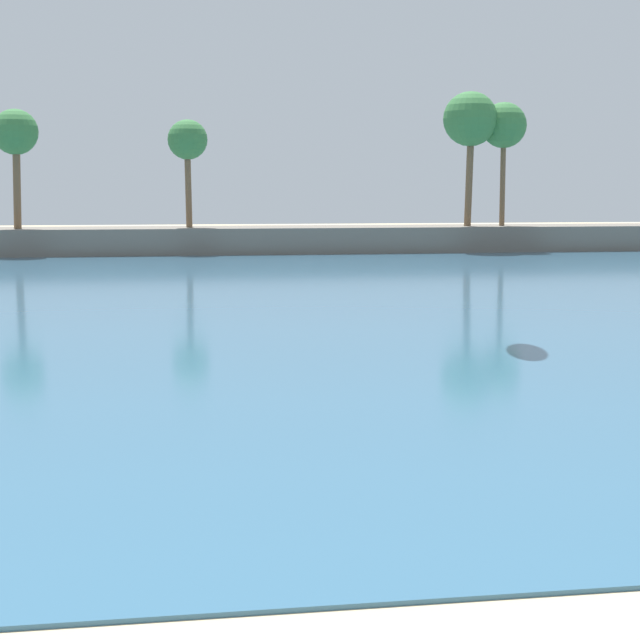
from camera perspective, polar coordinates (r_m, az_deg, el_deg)
sea at (r=61.62m, az=-9.11°, el=2.92°), size 220.00×101.78×0.06m
palm_headland at (r=72.28m, az=-10.55°, el=5.42°), size 107.20×6.00×12.62m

